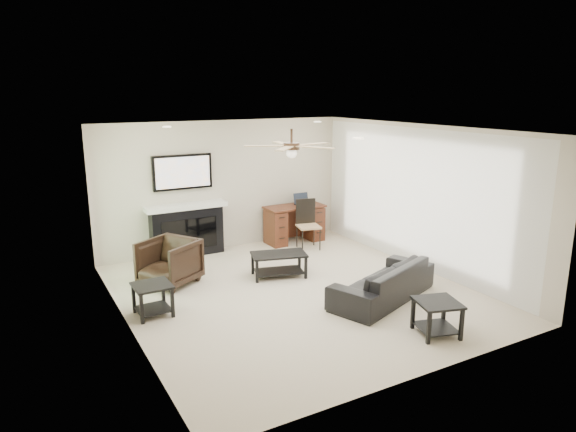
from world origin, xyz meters
name	(u,v)px	position (x,y,z in m)	size (l,w,h in m)	color
room_shell	(303,183)	(0.19, 0.08, 1.68)	(5.50, 5.54, 2.52)	beige
sofa	(383,281)	(1.03, -0.85, 0.28)	(1.92, 0.75, 0.56)	black
armchair	(169,262)	(-1.57, 1.30, 0.37)	(0.79, 0.81, 0.74)	black
coffee_table	(279,265)	(0.13, 0.75, 0.20)	(0.90, 0.50, 0.40)	black
end_table_near	(437,318)	(0.88, -2.10, 0.23)	(0.52, 0.52, 0.45)	black
end_table_left	(153,300)	(-2.12, 0.25, 0.23)	(0.50, 0.50, 0.45)	black
fireplace_unit	(186,206)	(-0.84, 2.58, 0.95)	(1.52, 0.34, 1.91)	black
desk	(294,224)	(1.38, 2.40, 0.38)	(1.22, 0.56, 0.76)	#3E190F
desk_chair	(308,225)	(1.38, 1.85, 0.48)	(0.42, 0.44, 0.97)	black
laptop	(303,199)	(1.58, 2.38, 0.88)	(0.33, 0.24, 0.23)	black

